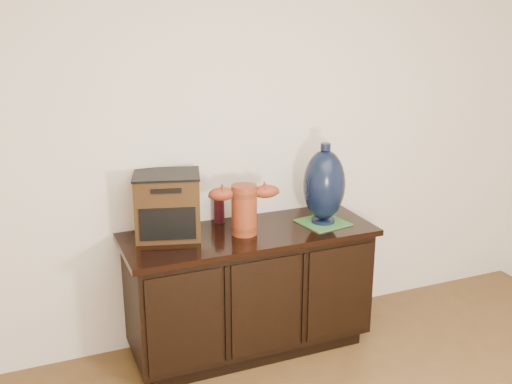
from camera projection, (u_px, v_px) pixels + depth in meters
name	position (u px, v px, depth m)	size (l,w,h in m)	color
sideboard	(249.00, 290.00, 3.55)	(1.46, 0.56, 0.75)	black
terracotta_vessel	(244.00, 207.00, 3.36)	(0.41, 0.17, 0.29)	#91361A
tv_radio	(168.00, 205.00, 3.33)	(0.43, 0.38, 0.36)	#37200D
green_mat	(323.00, 222.00, 3.57)	(0.26, 0.26, 0.01)	#326D31
lamp_base	(324.00, 185.00, 3.51)	(0.29, 0.29, 0.48)	black
spray_can	(219.00, 208.00, 3.57)	(0.06, 0.06, 0.19)	#520E1A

